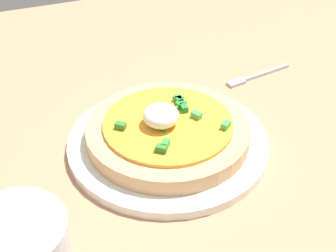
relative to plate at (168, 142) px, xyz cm
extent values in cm
cube|color=tan|center=(6.08, 7.18, -1.87)|extent=(102.31, 89.89, 2.57)
cylinder|color=white|center=(0.00, 0.00, 0.00)|extent=(25.44, 25.44, 1.18)
cylinder|color=tan|center=(0.00, 0.00, 1.66)|extent=(20.52, 20.52, 2.14)
cylinder|color=gold|center=(0.00, 0.00, 2.97)|extent=(16.19, 16.19, 0.46)
ellipsoid|color=white|center=(-0.96, -0.08, 4.49)|extent=(4.43, 4.43, 2.58)
cube|color=green|center=(-2.09, -4.34, 3.60)|extent=(1.44, 1.49, 0.80)
cube|color=#52AC3F|center=(1.30, 1.39, 3.60)|extent=(1.41, 1.50, 0.80)
cube|color=green|center=(-1.25, -0.98, 3.60)|extent=(1.42, 1.50, 0.80)
cube|color=#248433|center=(2.89, 3.30, 3.60)|extent=(0.90, 1.34, 0.80)
cube|color=green|center=(2.99, 3.84, 3.60)|extent=(1.40, 1.51, 0.80)
cube|color=#36832F|center=(-5.82, 0.95, 3.60)|extent=(1.49, 1.45, 0.80)
cube|color=#4AAF51|center=(3.65, -0.46, 3.60)|extent=(1.32, 1.51, 0.80)
cube|color=#24833B|center=(2.83, 1.57, 3.60)|extent=(0.92, 1.35, 0.80)
cube|color=#288D3B|center=(2.78, 2.47, 3.60)|extent=(1.43, 1.07, 0.80)
cube|color=green|center=(5.93, -3.67, 3.60)|extent=(1.51, 1.39, 0.80)
cube|color=#327E2B|center=(-2.81, -4.94, 3.60)|extent=(1.50, 1.43, 0.80)
cube|color=#B7B7BC|center=(21.23, 10.96, -0.34)|extent=(9.09, 2.01, 0.50)
cube|color=#B7B7BC|center=(15.35, 10.04, -0.34)|extent=(2.98, 1.82, 0.50)
camera|label=1|loc=(-17.33, -43.14, 37.42)|focal=49.98mm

